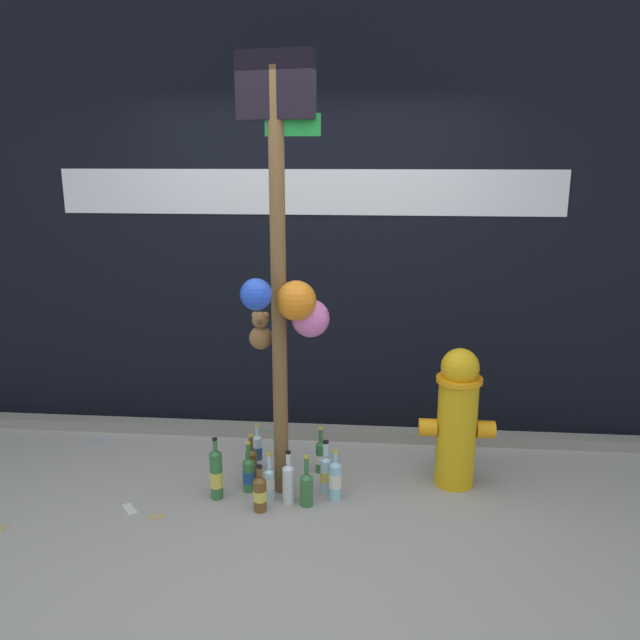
{
  "coord_description": "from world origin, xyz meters",
  "views": [
    {
      "loc": [
        0.49,
        -3.21,
        2.06
      ],
      "look_at": [
        0.16,
        0.43,
        1.12
      ],
      "focal_mm": 36.08,
      "sensor_mm": 36.0,
      "label": 1
    }
  ],
  "objects_px": {
    "memorial_post": "(284,264)",
    "bottle_2": "(289,482)",
    "bottle_4": "(335,479)",
    "bottle_1": "(258,452)",
    "bottle_3": "(307,487)",
    "bottle_9": "(216,474)",
    "bottle_7": "(249,474)",
    "bottle_6": "(321,456)",
    "bottle_8": "(260,493)",
    "bottle_10": "(252,464)",
    "bottle_5": "(326,473)",
    "fire_hydrant": "(457,417)",
    "bottle_0": "(270,482)"
  },
  "relations": [
    {
      "from": "bottle_4",
      "to": "bottle_1",
      "type": "bearing_deg",
      "value": 149.1
    },
    {
      "from": "memorial_post",
      "to": "bottle_5",
      "type": "bearing_deg",
      "value": 7.89
    },
    {
      "from": "bottle_1",
      "to": "bottle_10",
      "type": "xyz_separation_m",
      "value": [
        -0.01,
        -0.16,
        -0.01
      ]
    },
    {
      "from": "bottle_0",
      "to": "bottle_9",
      "type": "distance_m",
      "value": 0.33
    },
    {
      "from": "bottle_1",
      "to": "bottle_10",
      "type": "distance_m",
      "value": 0.16
    },
    {
      "from": "bottle_8",
      "to": "bottle_2",
      "type": "bearing_deg",
      "value": 35.35
    },
    {
      "from": "bottle_4",
      "to": "bottle_8",
      "type": "distance_m",
      "value": 0.47
    },
    {
      "from": "bottle_9",
      "to": "bottle_10",
      "type": "distance_m",
      "value": 0.28
    },
    {
      "from": "bottle_8",
      "to": "bottle_10",
      "type": "bearing_deg",
      "value": 108.93
    },
    {
      "from": "memorial_post",
      "to": "bottle_10",
      "type": "bearing_deg",
      "value": 155.21
    },
    {
      "from": "bottle_8",
      "to": "bottle_3",
      "type": "bearing_deg",
      "value": 18.15
    },
    {
      "from": "bottle_10",
      "to": "bottle_7",
      "type": "bearing_deg",
      "value": -88.18
    },
    {
      "from": "bottle_0",
      "to": "bottle_8",
      "type": "xyz_separation_m",
      "value": [
        -0.03,
        -0.14,
        0.0
      ]
    },
    {
      "from": "bottle_3",
      "to": "bottle_1",
      "type": "bearing_deg",
      "value": 132.76
    },
    {
      "from": "fire_hydrant",
      "to": "bottle_7",
      "type": "xyz_separation_m",
      "value": [
        -1.3,
        -0.21,
        -0.34
      ]
    },
    {
      "from": "bottle_1",
      "to": "bottle_10",
      "type": "relative_size",
      "value": 1.01
    },
    {
      "from": "bottle_4",
      "to": "bottle_7",
      "type": "xyz_separation_m",
      "value": [
        -0.55,
        0.06,
        -0.02
      ]
    },
    {
      "from": "bottle_1",
      "to": "bottle_8",
      "type": "xyz_separation_m",
      "value": [
        0.1,
        -0.49,
        -0.02
      ]
    },
    {
      "from": "bottle_6",
      "to": "bottle_10",
      "type": "relative_size",
      "value": 0.96
    },
    {
      "from": "memorial_post",
      "to": "bottle_1",
      "type": "distance_m",
      "value": 1.36
    },
    {
      "from": "bottle_5",
      "to": "bottle_9",
      "type": "height_order",
      "value": "bottle_9"
    },
    {
      "from": "bottle_6",
      "to": "bottle_8",
      "type": "distance_m",
      "value": 0.6
    },
    {
      "from": "fire_hydrant",
      "to": "bottle_8",
      "type": "relative_size",
      "value": 3.1
    },
    {
      "from": "bottle_7",
      "to": "bottle_9",
      "type": "relative_size",
      "value": 0.83
    },
    {
      "from": "bottle_1",
      "to": "bottle_9",
      "type": "relative_size",
      "value": 0.84
    },
    {
      "from": "bottle_0",
      "to": "bottle_10",
      "type": "bearing_deg",
      "value": 127.58
    },
    {
      "from": "memorial_post",
      "to": "bottle_2",
      "type": "bearing_deg",
      "value": -77.13
    },
    {
      "from": "memorial_post",
      "to": "bottle_2",
      "type": "height_order",
      "value": "memorial_post"
    },
    {
      "from": "bottle_1",
      "to": "bottle_2",
      "type": "distance_m",
      "value": 0.46
    },
    {
      "from": "bottle_1",
      "to": "bottle_10",
      "type": "height_order",
      "value": "bottle_1"
    },
    {
      "from": "memorial_post",
      "to": "bottle_4",
      "type": "xyz_separation_m",
      "value": [
        0.31,
        -0.05,
        -1.32
      ]
    },
    {
      "from": "bottle_3",
      "to": "bottle_4",
      "type": "height_order",
      "value": "bottle_4"
    },
    {
      "from": "bottle_2",
      "to": "bottle_8",
      "type": "relative_size",
      "value": 1.15
    },
    {
      "from": "bottle_5",
      "to": "bottle_10",
      "type": "bearing_deg",
      "value": 170.61
    },
    {
      "from": "memorial_post",
      "to": "bottle_3",
      "type": "bearing_deg",
      "value": -44.11
    },
    {
      "from": "memorial_post",
      "to": "fire_hydrant",
      "type": "relative_size",
      "value": 2.87
    },
    {
      "from": "bottle_5",
      "to": "bottle_6",
      "type": "relative_size",
      "value": 1.08
    },
    {
      "from": "bottle_7",
      "to": "bottle_10",
      "type": "height_order",
      "value": "bottle_7"
    },
    {
      "from": "fire_hydrant",
      "to": "bottle_0",
      "type": "height_order",
      "value": "fire_hydrant"
    },
    {
      "from": "bottle_2",
      "to": "bottle_6",
      "type": "height_order",
      "value": "bottle_2"
    },
    {
      "from": "bottle_1",
      "to": "bottle_9",
      "type": "distance_m",
      "value": 0.42
    },
    {
      "from": "bottle_6",
      "to": "bottle_8",
      "type": "bearing_deg",
      "value": -121.6
    },
    {
      "from": "memorial_post",
      "to": "bottle_8",
      "type": "height_order",
      "value": "memorial_post"
    },
    {
      "from": "bottle_8",
      "to": "bottle_5",
      "type": "bearing_deg",
      "value": 34.57
    },
    {
      "from": "memorial_post",
      "to": "bottle_3",
      "type": "xyz_separation_m",
      "value": [
        0.14,
        -0.13,
        -1.33
      ]
    },
    {
      "from": "bottle_0",
      "to": "bottle_8",
      "type": "bearing_deg",
      "value": -103.85
    },
    {
      "from": "bottle_4",
      "to": "bottle_9",
      "type": "xyz_separation_m",
      "value": [
        -0.73,
        -0.05,
        0.03
      ]
    },
    {
      "from": "bottle_1",
      "to": "bottle_5",
      "type": "bearing_deg",
      "value": -26.48
    },
    {
      "from": "fire_hydrant",
      "to": "bottle_5",
      "type": "distance_m",
      "value": 0.9
    },
    {
      "from": "bottle_4",
      "to": "bottle_5",
      "type": "relative_size",
      "value": 0.95
    }
  ]
}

